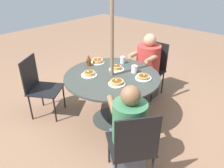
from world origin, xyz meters
name	(u,v)px	position (x,y,z in m)	size (l,w,h in m)	color
ground_plane	(112,119)	(0.00, 0.00, 0.00)	(12.00, 12.00, 0.00)	#8C664C
patio_table	(112,82)	(0.00, 0.00, 0.63)	(1.31, 1.31, 0.74)	#383D38
umbrella_pole	(112,51)	(0.00, 0.00, 1.10)	(0.05, 0.05, 2.20)	#846B4C
patio_chair_north	(152,66)	(-1.10, -0.04, 0.52)	(0.46, 0.46, 0.92)	black
diner_north	(147,70)	(-0.92, -0.03, 0.50)	(0.54, 0.40, 1.12)	#3D3D42
patio_chair_east	(39,84)	(0.60, -0.92, 0.52)	(0.62, 0.62, 0.92)	black
patio_chair_south	(133,144)	(0.66, 0.88, 0.52)	(0.63, 0.63, 0.92)	black
diner_south	(128,134)	(0.55, 0.73, 0.49)	(0.56, 0.58, 1.08)	slate
pancake_plate_a	(98,61)	(-0.18, -0.47, 0.77)	(0.22, 0.22, 0.07)	white
pancake_plate_b	(117,68)	(-0.18, -0.07, 0.77)	(0.22, 0.22, 0.08)	white
pancake_plate_c	(143,77)	(-0.20, 0.37, 0.76)	(0.22, 0.22, 0.06)	white
pancake_plate_d	(89,74)	(0.21, -0.23, 0.77)	(0.22, 0.22, 0.07)	white
pancake_plate_e	(117,83)	(0.15, 0.22, 0.77)	(0.22, 0.22, 0.06)	white
syrup_bottle	(89,62)	(-0.02, -0.48, 0.80)	(0.09, 0.07, 0.16)	brown
coffee_cup	(134,69)	(-0.28, 0.17, 0.79)	(0.08, 0.08, 0.10)	white
drinking_glass_a	(123,60)	(-0.42, -0.16, 0.80)	(0.07, 0.07, 0.11)	silver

